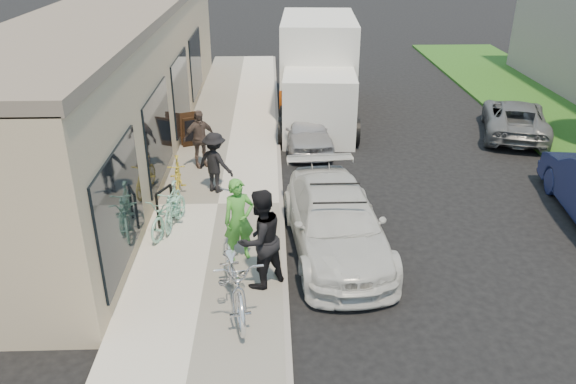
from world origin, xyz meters
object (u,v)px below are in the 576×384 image
object	(u,v)px
far_car_gray	(515,118)
tandem_bike	(235,277)
sedan_white	(336,222)
bystander_b	(199,139)
cruiser_bike_b	(169,212)
bike_rack	(165,202)
moving_truck	(318,74)
sandwich_board	(191,130)
man_standing	(260,239)
sedan_silver	(306,129)
cruiser_bike_c	(178,176)
cruiser_bike_a	(173,205)
woman_rider	(239,220)
bystander_a	(215,163)

from	to	relation	value
far_car_gray	tandem_bike	xyz separation A→B (m)	(-8.71, -9.20, 0.19)
sedan_white	bystander_b	world-z (taller)	bystander_b
cruiser_bike_b	bike_rack	bearing A→B (deg)	129.65
moving_truck	sandwich_board	bearing A→B (deg)	-135.90
man_standing	tandem_bike	bearing A→B (deg)	17.72
tandem_bike	cruiser_bike_b	distance (m)	3.27
sandwich_board	sedan_silver	distance (m)	3.56
bike_rack	cruiser_bike_c	distance (m)	1.64
sandwich_board	cruiser_bike_a	distance (m)	5.03
far_car_gray	cruiser_bike_a	bearing A→B (deg)	48.17
sedan_silver	moving_truck	bearing A→B (deg)	75.60
sedan_silver	bystander_b	bearing A→B (deg)	-153.97
moving_truck	cruiser_bike_a	xyz separation A→B (m)	(-3.96, -8.58, -0.88)
moving_truck	man_standing	world-z (taller)	moving_truck
tandem_bike	man_standing	xyz separation A→B (m)	(0.44, 0.68, 0.36)
sandwich_board	cruiser_bike_b	size ratio (longest dim) A/B	0.58
bike_rack	far_car_gray	xyz separation A→B (m)	(10.46, 6.04, -0.10)
woman_rider	man_standing	size ratio (longest dim) A/B	0.89
sedan_silver	cruiser_bike_b	xyz separation A→B (m)	(-3.38, -5.45, 0.01)
sedan_white	bystander_b	size ratio (longest dim) A/B	2.92
sandwich_board	cruiser_bike_c	bearing A→B (deg)	-112.98
bike_rack	tandem_bike	bearing A→B (deg)	-60.94
man_standing	bystander_b	distance (m)	6.08
cruiser_bike_c	tandem_bike	bearing A→B (deg)	-77.06
sandwich_board	sedan_white	xyz separation A→B (m)	(3.80, -6.04, 0.03)
moving_truck	bystander_b	distance (m)	6.41
bike_rack	far_car_gray	size ratio (longest dim) A/B	0.21
tandem_bike	cruiser_bike_b	world-z (taller)	tandem_bike
moving_truck	cruiser_bike_c	distance (m)	8.08
man_standing	bystander_b	world-z (taller)	man_standing
sandwich_board	far_car_gray	xyz separation A→B (m)	(10.50, 1.04, -0.07)
sedan_silver	far_car_gray	distance (m)	7.00
far_car_gray	bystander_a	distance (m)	10.42
cruiser_bike_b	sandwich_board	bearing A→B (deg)	108.04
far_car_gray	moving_truck	bearing A→B (deg)	-4.01
sandwich_board	man_standing	world-z (taller)	man_standing
bike_rack	bystander_a	bearing A→B (deg)	59.02
sandwich_board	sedan_silver	world-z (taller)	sedan_silver
sandwich_board	tandem_bike	world-z (taller)	tandem_bike
man_standing	cruiser_bike_b	bearing A→B (deg)	-85.51
sandwich_board	bystander_a	distance (m)	3.49
bike_rack	tandem_bike	distance (m)	3.61
sandwich_board	sedan_silver	xyz separation A→B (m)	(3.55, 0.13, -0.07)
sedan_white	far_car_gray	bearing A→B (deg)	42.14
man_standing	cruiser_bike_a	distance (m)	3.21
far_car_gray	tandem_bike	distance (m)	12.67
bike_rack	sedan_silver	distance (m)	6.22
sedan_white	bystander_a	world-z (taller)	bystander_a
sandwich_board	woman_rider	distance (m)	6.78
cruiser_bike_a	bike_rack	bearing A→B (deg)	175.68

